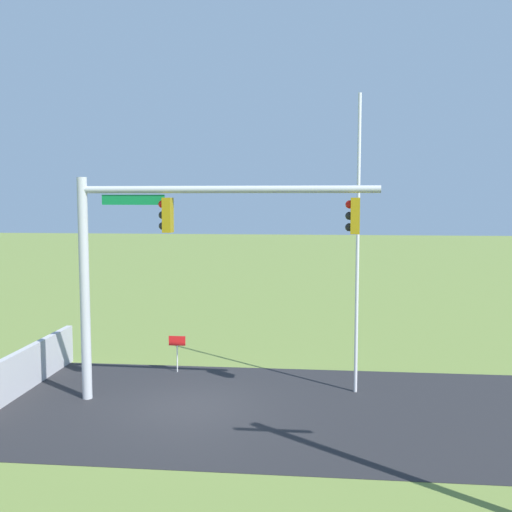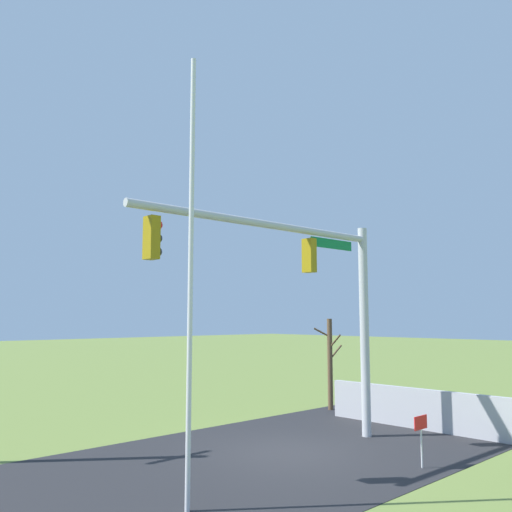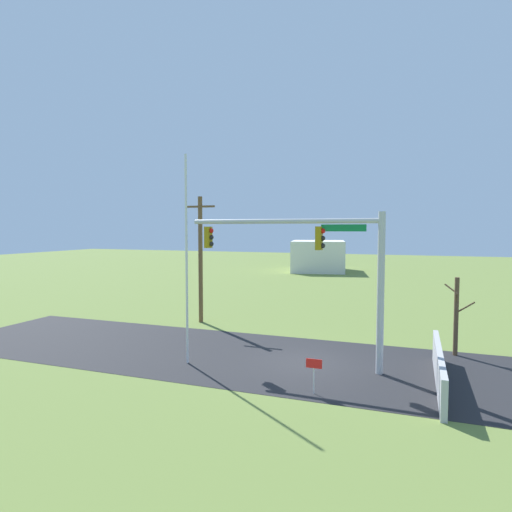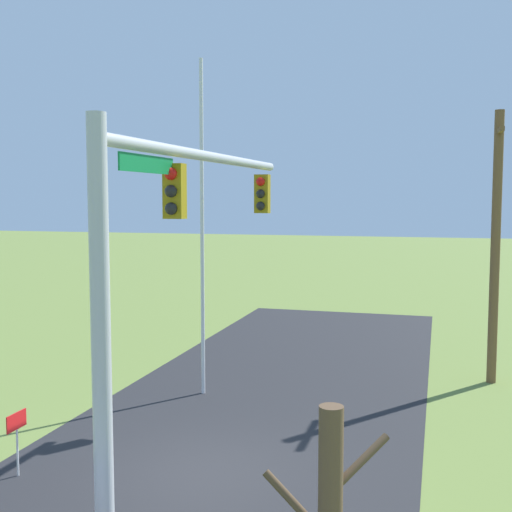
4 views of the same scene
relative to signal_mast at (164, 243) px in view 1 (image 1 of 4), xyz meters
name	(u,v)px [view 1 (image 1 of 4)]	position (x,y,z in m)	size (l,w,h in m)	color
ground_plane	(190,406)	(-0.74, 0.26, -4.54)	(160.00, 160.00, 0.00)	olive
road_surface	(335,411)	(-4.74, 0.26, -4.53)	(28.00, 8.00, 0.01)	#232326
sidewalk_corner	(54,397)	(3.34, -0.08, -4.53)	(6.00, 6.00, 0.01)	#B7B5AD
retaining_fence	(25,370)	(4.48, -0.62, -3.89)	(0.20, 6.66, 1.29)	#A8A8AD
signal_mast	(164,243)	(0.00, 0.00, 0.00)	(8.35, 0.59, 6.36)	#B2B5BA
flagpole	(358,246)	(-5.39, -1.50, -0.15)	(0.10, 0.10, 8.77)	silver
open_sign	(177,345)	(0.38, -3.01, -3.63)	(0.56, 0.04, 1.22)	silver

